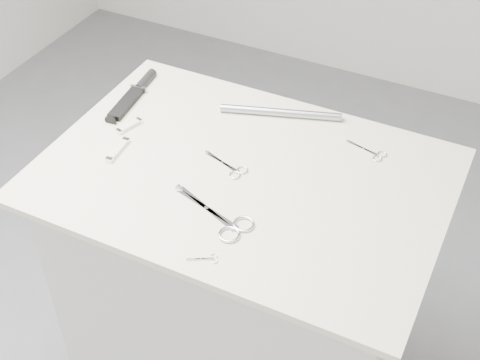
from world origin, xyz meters
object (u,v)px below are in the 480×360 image
at_px(pocket_knife_a, 129,126).
at_px(pocket_knife_b, 118,150).
at_px(embroidery_scissors_a, 232,168).
at_px(tiny_scissors, 207,259).
at_px(metal_rail, 281,112).
at_px(embroidery_scissors_b, 372,153).
at_px(large_shears, 226,222).
at_px(sheathed_knife, 135,93).
at_px(plinth, 243,294).

relative_size(pocket_knife_a, pocket_knife_b, 0.80).
height_order(embroidery_scissors_a, pocket_knife_b, pocket_knife_b).
relative_size(tiny_scissors, metal_rail, 0.19).
bearing_deg(embroidery_scissors_a, embroidery_scissors_b, 53.89).
xyz_separation_m(embroidery_scissors_b, tiny_scissors, (-0.21, -0.51, -0.00)).
bearing_deg(embroidery_scissors_a, pocket_knife_b, -149.01).
xyz_separation_m(large_shears, sheathed_knife, (-0.47, 0.34, 0.01)).
relative_size(sheathed_knife, metal_rail, 0.74).
bearing_deg(metal_rail, embroidery_scissors_b, -9.46).
bearing_deg(embroidery_scissors_a, plinth, 14.97).
distance_m(tiny_scissors, pocket_knife_b, 0.44).
height_order(large_shears, metal_rail, metal_rail).
bearing_deg(plinth, pocket_knife_b, -168.54).
distance_m(sheathed_knife, metal_rail, 0.42).
bearing_deg(pocket_knife_b, metal_rail, -47.79).
xyz_separation_m(embroidery_scissors_a, pocket_knife_b, (-0.29, -0.07, 0.00)).
distance_m(embroidery_scissors_a, metal_rail, 0.26).
bearing_deg(embroidery_scissors_b, pocket_knife_b, -140.26).
bearing_deg(pocket_knife_b, embroidery_scissors_b, -68.59).
height_order(embroidery_scissors_b, tiny_scissors, same).
bearing_deg(pocket_knife_a, pocket_knife_b, -145.03).
bearing_deg(embroidery_scissors_b, metal_rail, -175.29).
bearing_deg(large_shears, embroidery_scissors_b, 78.95).
relative_size(plinth, sheathed_knife, 3.63).
height_order(plinth, tiny_scissors, tiny_scissors).
bearing_deg(large_shears, tiny_scissors, -63.92).
distance_m(embroidery_scissors_a, embroidery_scissors_b, 0.37).
bearing_deg(embroidery_scissors_b, pocket_knife_a, -149.38).
distance_m(tiny_scissors, pocket_knife_a, 0.52).
relative_size(embroidery_scissors_a, tiny_scissors, 2.03).
bearing_deg(metal_rail, plinth, -87.12).
height_order(large_shears, sheathed_knife, sheathed_knife).
relative_size(tiny_scissors, sheathed_knife, 0.26).
xyz_separation_m(plinth, large_shears, (0.04, -0.17, 0.47)).
height_order(plinth, embroidery_scissors_a, embroidery_scissors_a).
height_order(embroidery_scissors_a, sheathed_knife, sheathed_knife).
bearing_deg(metal_rail, pocket_knife_b, -133.63).
bearing_deg(metal_rail, sheathed_knife, -167.53).
distance_m(pocket_knife_a, metal_rail, 0.41).
xyz_separation_m(pocket_knife_b, metal_rail, (0.31, 0.33, 0.00)).
relative_size(embroidery_scissors_b, metal_rail, 0.34).
bearing_deg(large_shears, sheathed_knife, 162.39).
xyz_separation_m(embroidery_scissors_b, pocket_knife_b, (-0.59, -0.28, 0.00)).
distance_m(tiny_scissors, sheathed_knife, 0.67).
xyz_separation_m(embroidery_scissors_b, sheathed_knife, (-0.69, -0.05, 0.01)).
bearing_deg(pocket_knife_a, large_shears, -99.59).
xyz_separation_m(tiny_scissors, sheathed_knife, (-0.48, 0.46, 0.01)).
bearing_deg(plinth, embroidery_scissors_a, 176.98).
xyz_separation_m(tiny_scissors, pocket_knife_a, (-0.41, 0.32, 0.00)).
xyz_separation_m(embroidery_scissors_a, embroidery_scissors_b, (0.30, 0.21, -0.00)).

